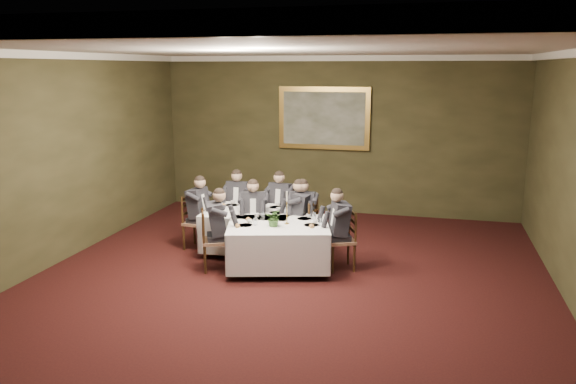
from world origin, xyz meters
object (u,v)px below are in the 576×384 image
at_px(chair_sec_backright, 281,226).
at_px(chair_sec_endleft, 197,233).
at_px(table_second, 249,227).
at_px(diner_sec_endleft, 197,221).
at_px(painting, 324,118).
at_px(chair_main_backright, 303,237).
at_px(candlestick, 287,212).
at_px(chair_main_endright, 341,252).
at_px(chair_main_endleft, 215,253).
at_px(diner_sec_backright, 281,214).
at_px(diner_main_backright, 303,225).
at_px(diner_main_backleft, 254,225).
at_px(chair_main_backleft, 254,237).
at_px(chair_sec_backleft, 239,223).
at_px(diner_main_endright, 341,239).
at_px(chair_sec_endright, 304,240).
at_px(centerpiece, 274,217).
at_px(diner_sec_backleft, 239,212).
at_px(diner_main_endleft, 215,239).
at_px(diner_sec_endright, 303,227).
at_px(table_main, 278,243).

xyz_separation_m(chair_sec_backright, chair_sec_endleft, (-1.36, -0.87, 0.00)).
relative_size(table_second, diner_sec_endleft, 1.21).
bearing_deg(painting, chair_main_backright, -85.96).
xyz_separation_m(chair_main_backright, candlestick, (-0.08, -0.86, 0.68)).
bearing_deg(chair_main_endright, chair_main_endleft, 81.77).
bearing_deg(diner_sec_backright, diner_main_backright, 143.59).
relative_size(diner_main_backleft, chair_sec_endleft, 1.35).
distance_m(chair_main_backleft, chair_main_endright, 1.70).
bearing_deg(chair_sec_backright, chair_sec_backleft, 14.40).
bearing_deg(chair_main_endright, diner_main_endright, 90.00).
bearing_deg(chair_sec_endright, chair_sec_backleft, 73.82).
bearing_deg(chair_sec_backleft, diner_sec_backright, -176.15).
distance_m(table_second, diner_sec_endleft, 0.98).
height_order(chair_sec_backright, painting, painting).
height_order(chair_sec_endright, chair_sec_endleft, same).
distance_m(chair_main_backleft, chair_main_endleft, 1.03).
height_order(table_second, diner_main_endright, diner_main_endright).
xyz_separation_m(table_second, diner_sec_endleft, (-0.97, -0.05, 0.06)).
distance_m(diner_sec_endleft, centerpiece, 1.91).
bearing_deg(diner_main_endright, diner_sec_backleft, 37.25).
xyz_separation_m(diner_main_endright, diner_sec_backleft, (-2.19, 1.24, 0.00)).
bearing_deg(diner_sec_backright, chair_sec_endright, 140.09).
distance_m(diner_main_endleft, diner_sec_backright, 1.92).
bearing_deg(chair_main_endleft, diner_sec_endright, 106.25).
distance_m(diner_main_endright, diner_sec_backright, 1.86).
relative_size(diner_sec_backleft, chair_sec_endright, 1.35).
distance_m(diner_sec_backleft, centerpiece, 2.05).
distance_m(diner_main_endleft, painting, 4.57).
xyz_separation_m(chair_sec_endleft, painting, (1.73, 3.21, 1.86)).
bearing_deg(diner_sec_backleft, diner_main_endleft, 98.34).
bearing_deg(chair_main_backleft, chair_main_endright, 151.01).
bearing_deg(painting, diner_sec_endleft, -118.10).
bearing_deg(table_second, chair_main_endleft, -104.58).
height_order(chair_sec_backright, diner_sec_backright, diner_sec_backright).
height_order(chair_sec_backleft, chair_sec_endright, same).
bearing_deg(chair_sec_endleft, diner_sec_backleft, 153.61).
bearing_deg(candlestick, centerpiece, -129.38).
xyz_separation_m(diner_main_backleft, chair_main_backright, (0.85, 0.24, -0.23)).
height_order(diner_main_backleft, diner_sec_backleft, same).
relative_size(table_main, chair_sec_backright, 1.91).
bearing_deg(painting, chair_main_endleft, -103.52).
distance_m(chair_sec_backright, diner_sec_endleft, 1.63).
bearing_deg(diner_main_endright, painting, -8.04).
relative_size(diner_main_endleft, chair_main_endright, 1.35).
xyz_separation_m(diner_main_endleft, diner_sec_endright, (1.22, 1.05, 0.00)).
relative_size(chair_sec_backleft, diner_sec_backleft, 0.74).
distance_m(table_second, diner_main_endleft, 1.03).
relative_size(chair_sec_endright, candlestick, 1.82).
distance_m(diner_sec_backleft, chair_sec_backright, 0.87).
bearing_deg(chair_sec_backright, diner_sec_endleft, 44.26).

